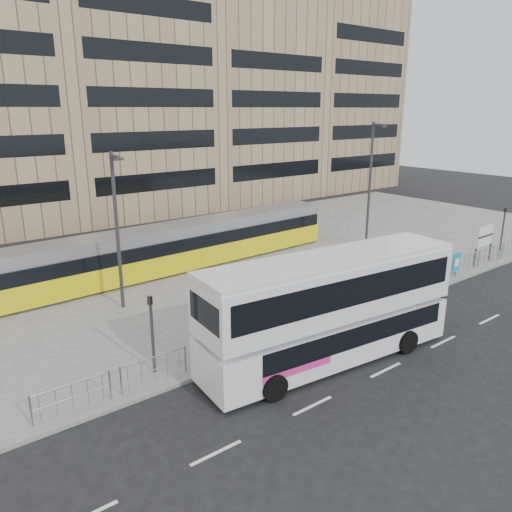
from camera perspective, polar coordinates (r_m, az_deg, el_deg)
ground at (r=24.41m, az=10.05°, el=-7.65°), size 120.00×120.00×0.00m
plaza at (r=33.02m, az=-5.51°, el=-0.86°), size 64.00×24.00×0.15m
kerb at (r=24.41m, az=9.97°, el=-7.46°), size 64.00×0.25×0.17m
building_row at (r=52.36m, az=-18.45°, el=19.02°), size 70.40×18.40×31.20m
pedestrian_barrier at (r=25.76m, az=12.33°, el=-4.12°), size 32.07×0.07×1.10m
road_markings at (r=23.00m, az=19.26°, el=-9.93°), size 62.00×0.12×0.01m
double_decker_bus at (r=20.07m, az=8.48°, el=-5.61°), size 11.27×3.69×4.42m
tram at (r=31.16m, az=-10.09°, el=0.83°), size 24.73×3.33×2.91m
station_sign at (r=35.45m, az=24.68°, el=1.92°), size 2.17×0.16×2.50m
ad_panel at (r=32.21m, az=21.93°, el=-0.73°), size 0.78×0.10×1.47m
pedestrian at (r=29.45m, az=7.60°, el=-1.22°), size 0.57×0.71×1.69m
traffic_light_west at (r=19.23m, az=-11.83°, el=-7.66°), size 0.20×0.23×3.10m
traffic_light_east at (r=39.39m, az=26.45°, el=3.39°), size 0.22×0.24×3.10m
lamp_post_west at (r=25.21m, az=-15.58°, el=3.39°), size 0.45×1.04×7.82m
lamp_post_east at (r=36.44m, az=12.95°, el=8.34°), size 0.45×1.04×8.89m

